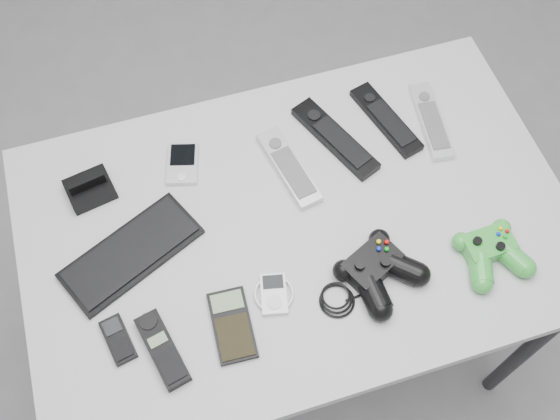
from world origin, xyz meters
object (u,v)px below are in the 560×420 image
object	(u,v)px
remote_black_a	(335,138)
controller_green	(491,251)
remote_black_b	(386,119)
pda	(183,164)
calculator	(232,325)
remote_silver_b	(431,121)
desk	(297,237)
controller_black	(378,269)
pda_keyboard	(131,253)
mp3_player	(274,294)
cordless_handset	(162,349)
remote_silver_a	(289,167)
mobile_phone	(118,339)

from	to	relation	value
remote_black_a	controller_green	bearing A→B (deg)	-82.81
remote_black_b	pda	bearing A→B (deg)	162.62
pda	calculator	bearing A→B (deg)	-73.10
remote_silver_b	pda	bearing A→B (deg)	-177.80
desk	calculator	distance (m)	0.27
remote_black_a	controller_black	xyz separation A→B (m)	(-0.03, -0.33, 0.01)
controller_black	controller_green	bearing A→B (deg)	-31.85
desk	pda_keyboard	size ratio (longest dim) A/B	4.01
controller_black	controller_green	size ratio (longest dim) A/B	1.79
remote_black_a	mp3_player	size ratio (longest dim) A/B	2.83
remote_black_b	cordless_handset	bearing A→B (deg)	-162.89
remote_silver_a	pda	bearing A→B (deg)	149.66
remote_silver_a	remote_silver_b	xyz separation A→B (m)	(0.35, 0.02, -0.00)
cordless_handset	mp3_player	distance (m)	0.24
desk	mp3_player	size ratio (longest dim) A/B	13.56
pda_keyboard	mp3_player	world-z (taller)	pda_keyboard
remote_black_b	remote_silver_b	size ratio (longest dim) A/B	1.02
remote_black_a	cordless_handset	world-z (taller)	same
remote_silver_a	remote_black_b	distance (m)	0.26
desk	pda	distance (m)	0.30
remote_black_b	mobile_phone	distance (m)	0.76
remote_black_a	remote_black_b	distance (m)	0.13
remote_silver_a	controller_black	world-z (taller)	controller_black
calculator	controller_green	distance (m)	0.54
remote_black_b	controller_green	world-z (taller)	controller_green
remote_silver_b	mp3_player	size ratio (longest dim) A/B	2.47
pda_keyboard	cordless_handset	distance (m)	0.22
pda_keyboard	mp3_player	distance (m)	0.31
remote_black_b	controller_green	xyz separation A→B (m)	(0.08, -0.38, 0.01)
mobile_phone	controller_green	world-z (taller)	controller_green
calculator	mp3_player	distance (m)	0.10
remote_silver_b	desk	bearing A→B (deg)	-149.59
calculator	pda	bearing A→B (deg)	94.57
cordless_handset	controller_green	size ratio (longest dim) A/B	1.04
pda_keyboard	remote_silver_a	xyz separation A→B (m)	(0.37, 0.10, 0.00)
desk	calculator	size ratio (longest dim) A/B	7.88
remote_silver_a	remote_black_a	bearing A→B (deg)	8.58
desk	remote_black_b	xyz separation A→B (m)	(0.28, 0.19, 0.08)
pda_keyboard	controller_green	xyz separation A→B (m)	(0.70, -0.22, 0.02)
remote_silver_b	mp3_player	distance (m)	0.56
remote_silver_a	mobile_phone	world-z (taller)	remote_silver_a
remote_black_a	cordless_handset	bearing A→B (deg)	-165.12
remote_silver_a	mp3_player	bearing A→B (deg)	-123.92
pda	remote_black_b	bearing A→B (deg)	13.32
pda	mp3_player	bearing A→B (deg)	-57.84
pda	remote_black_b	size ratio (longest dim) A/B	0.48
pda	mp3_player	distance (m)	0.37
remote_black_a	mobile_phone	size ratio (longest dim) A/B	2.51
remote_silver_a	controller_green	xyz separation A→B (m)	(0.33, -0.32, 0.01)
mp3_player	pda	bearing A→B (deg)	119.03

